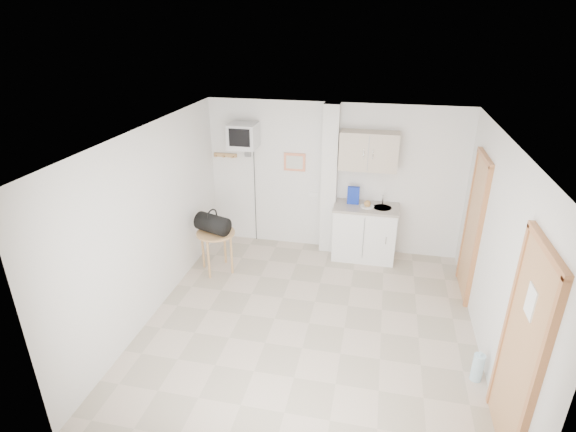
% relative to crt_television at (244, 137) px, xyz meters
% --- Properties ---
extents(ground, '(4.50, 4.50, 0.00)m').
position_rel_crt_television_xyz_m(ground, '(1.45, -2.02, -1.94)').
color(ground, '#BFAC98').
rests_on(ground, ground).
extents(room_envelope, '(4.24, 4.54, 2.55)m').
position_rel_crt_television_xyz_m(room_envelope, '(1.69, -1.93, -0.40)').
color(room_envelope, white).
rests_on(room_envelope, ground).
extents(kitchenette, '(1.03, 0.58, 2.10)m').
position_rel_crt_television_xyz_m(kitchenette, '(2.02, -0.02, -1.13)').
color(kitchenette, white).
rests_on(kitchenette, ground).
extents(crt_television, '(0.44, 0.45, 2.15)m').
position_rel_crt_television_xyz_m(crt_television, '(0.00, 0.00, 0.00)').
color(crt_television, slate).
rests_on(crt_television, ground).
extents(round_table, '(0.59, 0.59, 0.67)m').
position_rel_crt_television_xyz_m(round_table, '(-0.20, -0.97, -1.36)').
color(round_table, tan).
rests_on(round_table, ground).
extents(duffel_bag, '(0.59, 0.45, 0.39)m').
position_rel_crt_television_xyz_m(duffel_bag, '(-0.23, -0.98, -1.12)').
color(duffel_bag, black).
rests_on(duffel_bag, round_table).
extents(water_bottle, '(0.12, 0.12, 0.37)m').
position_rel_crt_television_xyz_m(water_bottle, '(3.43, -2.62, -1.77)').
color(water_bottle, '#AFD9EB').
rests_on(water_bottle, ground).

